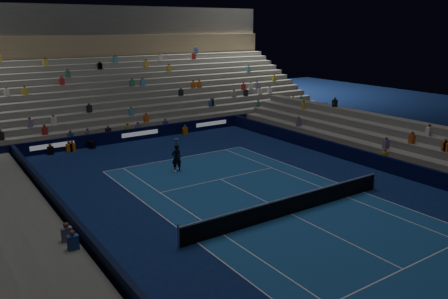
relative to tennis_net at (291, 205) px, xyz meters
The scene contains 11 objects.
ground 0.50m from the tennis_net, ahead, with size 90.00×90.00×0.00m, color #0D1D50.
court_surface 0.50m from the tennis_net, ahead, with size 10.97×23.77×0.01m, color #194C8C.
sponsor_barrier_far 18.50m from the tennis_net, 90.00° to the left, with size 44.00×0.25×1.00m, color black.
sponsor_barrier_east 9.70m from the tennis_net, ahead, with size 0.25×37.00×1.00m, color black.
sponsor_barrier_west 9.70m from the tennis_net, behind, with size 0.25×37.00×1.00m, color black.
grandstand_main 28.05m from the tennis_net, 90.00° to the left, with size 44.00×15.20×11.20m.
grandstand_east 13.17m from the tennis_net, ahead, with size 5.00×37.00×2.50m.
grandstand_west 13.17m from the tennis_net, behind, with size 5.00×37.00×2.50m.
tennis_net is the anchor object (origin of this frame).
tennis_player 9.45m from the tennis_net, 98.80° to the left, with size 0.65×0.43×1.79m, color black.
broadcast_camera 18.54m from the tennis_net, 103.06° to the left, with size 0.58×0.94×0.56m.
Camera 1 is at (-14.47, -15.34, 9.13)m, focal length 35.96 mm.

